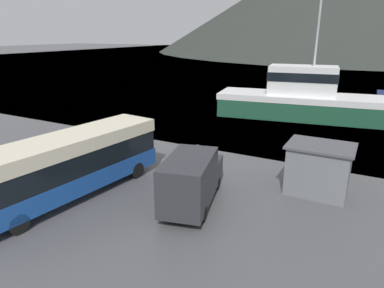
{
  "coord_description": "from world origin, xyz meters",
  "views": [
    {
      "loc": [
        10.36,
        -2.78,
        7.95
      ],
      "look_at": [
        1.71,
        13.27,
        2.0
      ],
      "focal_mm": 32.0,
      "sensor_mm": 36.0,
      "label": 1
    }
  ],
  "objects": [
    {
      "name": "water_surface",
      "position": [
        0.0,
        138.21,
        0.0
      ],
      "size": [
        240.0,
        240.0,
        0.0
      ],
      "primitive_type": "plane",
      "color": "#475B6B",
      "rests_on": "ground"
    },
    {
      "name": "tour_bus",
      "position": [
        -2.53,
        8.34,
        1.79
      ],
      "size": [
        3.58,
        10.3,
        3.17
      ],
      "rotation": [
        0.0,
        0.0,
        -0.11
      ],
      "color": "#194799",
      "rests_on": "ground"
    },
    {
      "name": "delivery_van",
      "position": [
        3.26,
        10.38,
        1.34
      ],
      "size": [
        3.24,
        5.8,
        2.56
      ],
      "rotation": [
        0.0,
        0.0,
        0.24
      ],
      "color": "#2D2D33",
      "rests_on": "ground"
    },
    {
      "name": "fishing_boat",
      "position": [
        5.54,
        31.25,
        1.85
      ],
      "size": [
        19.88,
        7.45,
        11.58
      ],
      "rotation": [
        0.0,
        0.0,
        4.87
      ],
      "color": "#1E5138",
      "rests_on": "water_surface"
    },
    {
      "name": "storage_bin",
      "position": [
        -8.56,
        9.38,
        0.55
      ],
      "size": [
        1.36,
        1.08,
        1.09
      ],
      "color": "teal",
      "rests_on": "ground"
    },
    {
      "name": "dock_kiosk",
      "position": [
        8.35,
        14.62,
        1.31
      ],
      "size": [
        3.24,
        2.5,
        2.6
      ],
      "color": "slate",
      "rests_on": "ground"
    },
    {
      "name": "mooring_bollard",
      "position": [
        0.34,
        16.59,
        0.43
      ],
      "size": [
        0.34,
        0.34,
        0.79
      ],
      "color": "#4C4C51",
      "rests_on": "ground"
    }
  ]
}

